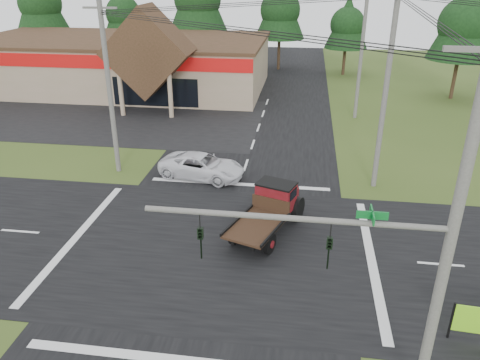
# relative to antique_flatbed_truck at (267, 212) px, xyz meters

# --- Properties ---
(ground) EXTENTS (120.00, 120.00, 0.00)m
(ground) POSITION_rel_antique_flatbed_truck_xyz_m (-2.11, -1.66, -1.15)
(ground) COLOR #394D1B
(ground) RESTS_ON ground
(road_ns) EXTENTS (12.00, 120.00, 0.02)m
(road_ns) POSITION_rel_antique_flatbed_truck_xyz_m (-2.11, -1.66, -1.14)
(road_ns) COLOR black
(road_ns) RESTS_ON ground
(road_ew) EXTENTS (120.00, 12.00, 0.02)m
(road_ew) POSITION_rel_antique_flatbed_truck_xyz_m (-2.11, -1.66, -1.13)
(road_ew) COLOR black
(road_ew) RESTS_ON ground
(parking_apron) EXTENTS (28.00, 14.00, 0.02)m
(parking_apron) POSITION_rel_antique_flatbed_truck_xyz_m (-16.11, 17.34, -1.13)
(parking_apron) COLOR black
(parking_apron) RESTS_ON ground
(cvs_building) EXTENTS (30.40, 18.20, 9.19)m
(cvs_building) POSITION_rel_antique_flatbed_truck_xyz_m (-17.81, 27.91, 1.63)
(cvs_building) COLOR gray
(cvs_building) RESTS_ON ground
(traffic_signal_mast) EXTENTS (8.12, 0.24, 7.00)m
(traffic_signal_mast) POSITION_rel_antique_flatbed_truck_xyz_m (3.71, -9.16, 3.28)
(traffic_signal_mast) COLOR #595651
(traffic_signal_mast) RESTS_ON ground
(utility_pole_nr) EXTENTS (2.00, 0.30, 11.00)m
(utility_pole_nr) POSITION_rel_antique_flatbed_truck_xyz_m (5.39, -9.16, 4.49)
(utility_pole_nr) COLOR #595651
(utility_pole_nr) RESTS_ON ground
(utility_pole_nw) EXTENTS (2.00, 0.30, 10.50)m
(utility_pole_nw) POSITION_rel_antique_flatbed_truck_xyz_m (-10.11, 6.34, 4.24)
(utility_pole_nw) COLOR #595651
(utility_pole_nw) RESTS_ON ground
(utility_pole_ne) EXTENTS (2.00, 0.30, 11.50)m
(utility_pole_ne) POSITION_rel_antique_flatbed_truck_xyz_m (5.89, 6.34, 4.74)
(utility_pole_ne) COLOR #595651
(utility_pole_ne) RESTS_ON ground
(utility_pole_n) EXTENTS (2.00, 0.30, 11.20)m
(utility_pole_n) POSITION_rel_antique_flatbed_truck_xyz_m (5.89, 20.34, 4.59)
(utility_pole_n) COLOR #595651
(utility_pole_n) RESTS_ON ground
(tree_row_a) EXTENTS (6.72, 6.72, 12.12)m
(tree_row_a) POSITION_rel_antique_flatbed_truck_xyz_m (-32.11, 38.34, 6.90)
(tree_row_a) COLOR #332316
(tree_row_a) RESTS_ON ground
(tree_row_b) EXTENTS (5.60, 5.60, 10.10)m
(tree_row_b) POSITION_rel_antique_flatbed_truck_xyz_m (-22.11, 40.34, 5.56)
(tree_row_b) COLOR #332316
(tree_row_b) RESTS_ON ground
(tree_row_d) EXTENTS (6.16, 6.16, 11.11)m
(tree_row_d) POSITION_rel_antique_flatbed_truck_xyz_m (-2.11, 40.34, 6.23)
(tree_row_d) COLOR #332316
(tree_row_d) RESTS_ON ground
(tree_row_e) EXTENTS (5.04, 5.04, 9.09)m
(tree_row_e) POSITION_rel_antique_flatbed_truck_xyz_m (5.89, 38.34, 4.89)
(tree_row_e) COLOR #332316
(tree_row_e) RESTS_ON ground
(tree_side_ne) EXTENTS (6.16, 6.16, 11.11)m
(tree_side_ne) POSITION_rel_antique_flatbed_truck_xyz_m (15.89, 28.34, 6.23)
(tree_side_ne) COLOR #332316
(tree_side_ne) RESTS_ON ground
(antique_flatbed_truck) EXTENTS (3.80, 5.87, 2.29)m
(antique_flatbed_truck) POSITION_rel_antique_flatbed_truck_xyz_m (0.00, 0.00, 0.00)
(antique_flatbed_truck) COLOR #560C0D
(antique_flatbed_truck) RESTS_ON ground
(white_pickup) EXTENTS (5.65, 3.43, 1.47)m
(white_pickup) POSITION_rel_antique_flatbed_truck_xyz_m (-4.57, 6.13, -0.41)
(white_pickup) COLOR white
(white_pickup) RESTS_ON ground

